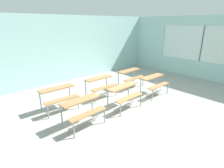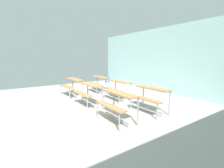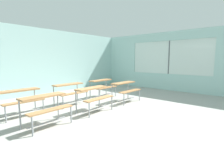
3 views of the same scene
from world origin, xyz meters
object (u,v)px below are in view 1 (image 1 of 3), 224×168
object	(u,v)px
desk_bench_r1c2	(131,75)
desk_bench_r0c2	(154,81)
desk_bench_r1c0	(59,94)
desk_bench_r1c1	(101,83)
desk_bench_r0c0	(83,107)
desk_bench_r0c1	(124,92)

from	to	relation	value
desk_bench_r1c2	desk_bench_r0c2	bearing A→B (deg)	-92.17
desk_bench_r1c2	desk_bench_r1c0	bearing A→B (deg)	177.41
desk_bench_r1c1	desk_bench_r0c0	bearing A→B (deg)	-141.80
desk_bench_r0c2	desk_bench_r1c0	xyz separation A→B (m)	(-3.29, 1.24, 0.00)
desk_bench_r0c1	desk_bench_r1c2	xyz separation A→B (m)	(1.65, 1.24, 0.00)
desk_bench_r0c2	desk_bench_r1c2	size ratio (longest dim) A/B	0.98
desk_bench_r1c0	desk_bench_r1c1	size ratio (longest dim) A/B	1.01
desk_bench_r1c0	desk_bench_r1c2	size ratio (longest dim) A/B	0.99
desk_bench_r1c1	desk_bench_r1c2	distance (m)	1.64
desk_bench_r0c0	desk_bench_r1c2	world-z (taller)	same
desk_bench_r1c0	desk_bench_r1c2	world-z (taller)	same
desk_bench_r0c0	desk_bench_r0c2	xyz separation A→B (m)	(3.22, 0.03, 0.00)
desk_bench_r0c0	desk_bench_r0c2	bearing A→B (deg)	-1.92
desk_bench_r0c1	desk_bench_r1c1	distance (m)	1.24
desk_bench_r0c2	desk_bench_r1c1	distance (m)	2.04
desk_bench_r0c1	desk_bench_r1c1	xyz separation A→B (m)	(0.00, 1.24, 0.00)
desk_bench_r1c0	desk_bench_r1c1	world-z (taller)	same
desk_bench_r0c2	desk_bench_r0c0	bearing A→B (deg)	-179.66
desk_bench_r0c0	desk_bench_r0c2	world-z (taller)	same
desk_bench_r0c0	desk_bench_r0c1	distance (m)	1.57
desk_bench_r0c1	desk_bench_r0c2	bearing A→B (deg)	-1.86
desk_bench_r0c1	desk_bench_r0c2	xyz separation A→B (m)	(1.64, 0.02, 0.00)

